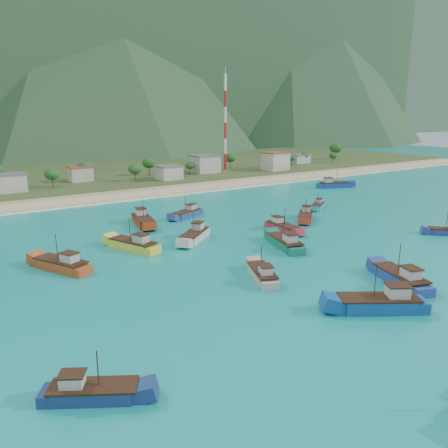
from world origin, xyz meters
TOP-DOWN VIEW (x-y plane):
  - ground at (0.00, 0.00)m, footprint 600.00×600.00m
  - beach at (0.00, 79.00)m, footprint 400.00×18.00m
  - land at (0.00, 140.00)m, footprint 400.00×110.00m
  - surf_line at (0.00, 69.50)m, footprint 400.00×2.50m
  - village at (14.17, 101.38)m, footprint 209.56×27.19m
  - vegetation at (-0.62, 103.50)m, footprint 278.19×26.28m
  - radio_tower at (60.49, 108.00)m, footprint 1.20×1.20m
  - boat_0 at (-21.24, 20.64)m, footprint 7.47×12.07m
  - boat_2 at (-10.15, -6.16)m, footprint 6.55×10.22m
  - boat_3 at (-7.66, 19.85)m, footprint 10.84×9.80m
  - boat_5 at (4.64, 4.78)m, footprint 6.61×12.10m
  - boat_6 at (38.08, 28.10)m, footprint 8.68×6.93m
  - boat_8 at (-43.09, -21.31)m, footprint 9.34×7.16m
  - boat_11 at (-4.29, -24.46)m, footprint 12.20×9.64m
  - boat_13 at (25.29, 20.04)m, footprint 10.05×9.49m
  - boat_14 at (1.82, 39.90)m, footprint 10.62×6.65m
  - boat_19 at (6.62, -20.22)m, footprint 7.01×12.02m
  - boat_21 at (69.76, 50.80)m, footprint 12.65×7.74m
  - boat_24 at (-36.14, 16.64)m, footprint 8.14×11.68m
  - boat_26 at (-11.29, 38.59)m, footprint 5.98×12.55m
  - boat_27 at (13.04, 15.15)m, footprint 3.63×10.27m

SIDE VIEW (x-z plane):
  - ground at x=0.00m, z-range 0.00..0.00m
  - beach at x=0.00m, z-range -0.60..0.60m
  - land at x=0.00m, z-range -1.20..1.20m
  - surf_line at x=0.00m, z-range -0.04..0.04m
  - boat_6 at x=38.08m, z-range -2.03..3.11m
  - boat_8 at x=-43.09m, z-range -2.14..3.34m
  - boat_2 at x=-10.15m, z-range -2.25..3.58m
  - boat_27 at x=13.04m, z-range -2.29..3.68m
  - boat_14 at x=1.82m, z-range -2.32..3.73m
  - boat_13 at x=25.29m, z-range -2.40..3.91m
  - boat_3 at x=-7.66m, z-range -2.52..4.17m
  - boat_24 at x=-36.14m, z-range -2.53..4.20m
  - boat_19 at x=6.62m, z-range -2.56..4.25m
  - boat_5 at x=4.64m, z-range -2.58..4.28m
  - boat_0 at x=-21.24m, z-range -2.58..4.29m
  - boat_26 at x=-11.29m, z-range -2.66..4.47m
  - boat_21 at x=69.76m, z-range -2.68..4.51m
  - boat_11 at x=-4.29m, z-range -2.69..4.52m
  - village at x=14.17m, z-range 1.00..8.58m
  - vegetation at x=-0.62m, z-range 0.69..9.85m
  - radio_tower at x=60.49m, z-range 1.60..43.26m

